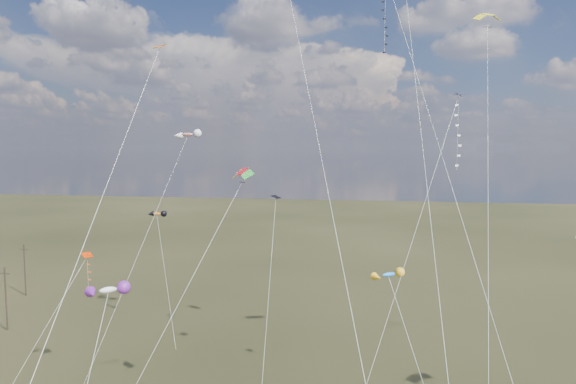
% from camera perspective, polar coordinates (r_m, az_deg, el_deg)
% --- Properties ---
extents(utility_pole_near, '(1.40, 0.20, 8.00)m').
position_cam_1_polar(utility_pole_near, '(74.36, -28.85, -10.29)').
color(utility_pole_near, black).
rests_on(utility_pole_near, ground).
extents(utility_pole_far, '(1.40, 0.20, 8.00)m').
position_cam_1_polar(utility_pole_far, '(89.87, -27.21, -7.67)').
color(utility_pole_far, black).
rests_on(utility_pole_far, ground).
extents(diamond_black_high, '(10.54, 21.36, 37.69)m').
position_cam_1_polar(diamond_black_high, '(45.19, 11.47, 16.91)').
color(diamond_black_high, black).
rests_on(diamond_black_high, ground).
extents(diamond_black_mid, '(1.13, 10.63, 18.19)m').
position_cam_1_polar(diamond_black_mid, '(48.15, -1.81, -6.80)').
color(diamond_black_mid, black).
rests_on(diamond_black_mid, ground).
extents(diamond_red_low, '(5.58, 7.50, 12.90)m').
position_cam_1_polar(diamond_red_low, '(52.95, -21.68, -9.18)').
color(diamond_red_low, '#C52900').
rests_on(diamond_red_low, ground).
extents(diamond_navy_right, '(9.41, 12.26, 26.97)m').
position_cam_1_polar(diamond_navy_right, '(40.68, 17.75, 4.62)').
color(diamond_navy_right, '#0F1C50').
rests_on(diamond_navy_right, ground).
extents(diamond_orange_center, '(1.49, 27.38, 30.14)m').
position_cam_1_polar(diamond_orange_center, '(29.73, -20.65, -2.34)').
color(diamond_orange_center, orange).
rests_on(diamond_orange_center, ground).
extents(parafoil_yellow, '(4.74, 23.91, 35.00)m').
position_cam_1_polar(parafoil_yellow, '(50.24, 21.34, 17.68)').
color(parafoil_yellow, yellow).
rests_on(parafoil_yellow, ground).
extents(parafoil_tricolor, '(9.64, 11.50, 21.53)m').
position_cam_1_polar(parafoil_tricolor, '(39.42, -5.24, 2.04)').
color(parafoil_tricolor, '#FBB214').
rests_on(parafoil_tricolor, ground).
extents(novelty_orange_black, '(6.25, 7.28, 15.10)m').
position_cam_1_polar(novelty_orange_black, '(65.80, -14.35, -2.41)').
color(novelty_orange_black, orange).
rests_on(novelty_orange_black, ground).
extents(novelty_white_purple, '(2.62, 12.11, 14.79)m').
position_cam_1_polar(novelty_white_purple, '(32.79, -19.40, -10.40)').
color(novelty_white_purple, silver).
rests_on(novelty_white_purple, ground).
extents(novelty_redwhite_stripe, '(6.38, 17.88, 24.96)m').
position_cam_1_polar(novelty_redwhite_stripe, '(62.52, -11.16, 6.20)').
color(novelty_redwhite_stripe, red).
rests_on(novelty_redwhite_stripe, ground).
extents(novelty_blue_yellow, '(6.25, 8.57, 14.51)m').
position_cam_1_polar(novelty_blue_yellow, '(36.26, 11.20, -9.17)').
color(novelty_blue_yellow, blue).
rests_on(novelty_blue_yellow, ground).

